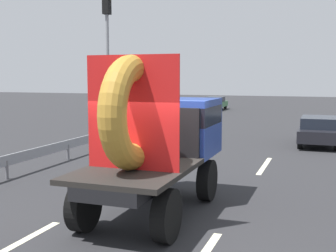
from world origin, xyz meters
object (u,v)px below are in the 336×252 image
traffic_light (107,48)px  oncoming_car (215,103)px  distant_sedan (319,130)px  flatbed_truck (160,135)px

traffic_light → oncoming_car: size_ratio=1.87×
distant_sedan → flatbed_truck: bearing=-106.8°
flatbed_truck → oncoming_car: (-5.80, 29.15, -1.04)m
flatbed_truck → distant_sedan: (3.26, 10.82, -1.00)m
traffic_light → oncoming_car: 20.39m
flatbed_truck → oncoming_car: flatbed_truck is taller
oncoming_car → traffic_light: bearing=-90.7°
oncoming_car → distant_sedan: bearing=-63.7°
traffic_light → oncoming_car: traffic_light is taller
flatbed_truck → distant_sedan: size_ratio=1.20×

